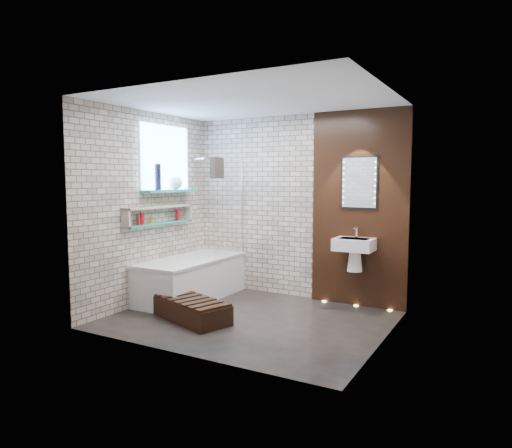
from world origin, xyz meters
The scene contains 15 objects.
ground centered at (0.00, 0.00, 0.00)m, with size 3.20×3.20×0.00m, color black.
room_shell centered at (0.00, 0.00, 1.30)m, with size 3.24×3.20×2.60m.
walnut_panel centered at (0.95, 1.27, 1.30)m, with size 1.30×0.06×2.60m, color black.
clerestory_window centered at (-1.57, 0.35, 1.90)m, with size 0.18×1.00×0.94m.
display_niche centered at (-1.53, 0.15, 1.20)m, with size 0.14×1.30×0.26m.
bathtub centered at (-1.22, 0.45, 0.29)m, with size 0.79×1.74×0.70m.
bath_screen centered at (-0.87, 0.89, 1.28)m, with size 0.01×0.78×1.40m, color white.
towel centered at (-0.87, 0.60, 1.85)m, with size 0.09×0.22×0.29m, color black.
shower_head centered at (-1.30, 0.95, 2.00)m, with size 0.18×0.18×0.02m, color silver.
washbasin centered at (0.95, 1.07, 0.79)m, with size 0.50×0.36×0.58m.
led_mirror centered at (0.95, 1.23, 1.65)m, with size 0.50×0.02×0.70m.
walnut_step centered at (-0.60, -0.37, 0.11)m, with size 1.03×0.46×0.23m, color black.
niche_bottles centered at (-1.53, 0.14, 1.17)m, with size 0.07×0.87×0.17m.
sill_vases centered at (-1.50, 0.38, 1.67)m, with size 0.19×0.51×0.35m.
floor_uplights centered at (0.95, 1.20, 0.01)m, with size 0.96×0.06×0.01m.
Camera 1 is at (2.73, -4.73, 1.69)m, focal length 32.36 mm.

